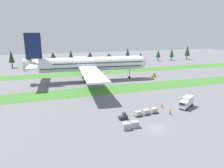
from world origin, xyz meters
The scene contains 19 objects.
ground_plane centered at (0.00, 0.00, 0.00)m, with size 400.00×400.00×0.00m, color slate.
grass_strip_near centered at (0.00, 38.59, 0.00)m, with size 320.00×13.46×0.01m, color #3D752D.
grass_strip_far centered at (0.00, 77.51, 0.00)m, with size 320.00×13.46×0.01m, color #3D752D.
airliner centered at (-5.60, 58.18, 8.59)m, with size 61.45×75.92×23.94m.
baggage_tug centered at (-6.31, 7.92, 0.81)m, with size 2.75×1.64×1.97m.
cargo_dolly_lead centered at (-1.34, 8.61, 0.92)m, with size 2.38×1.79×1.55m.
cargo_dolly_second centered at (1.54, 9.01, 0.92)m, with size 2.38×1.79×1.55m.
cargo_dolly_third centered at (4.41, 9.40, 0.92)m, with size 2.38×1.79×1.55m.
catering_truck centered at (17.01, 10.25, 1.95)m, with size 7.12×5.62×3.58m.
pushback_tractor centered at (29.90, 55.43, 0.81)m, with size 2.69×1.50×1.97m.
ground_crew_marshaller centered at (9.13, 12.51, 0.95)m, with size 0.36×0.48×1.74m.
ground_crew_loader centered at (8.54, 6.77, 0.95)m, with size 0.51×0.36×1.74m.
uld_container_0 centered at (-7.82, 1.79, 0.88)m, with size 2.00×1.60×1.75m, color #A3A3A8.
uld_container_1 centered at (-5.29, 2.20, 0.84)m, with size 2.00×1.60×1.67m, color #A3A3A8.
taxiway_marker_0 centered at (21.81, 31.53, 0.24)m, with size 0.44×0.44×0.47m, color orange.
taxiway_marker_1 centered at (-19.28, 32.39, 0.34)m, with size 0.44×0.44×0.68m, color orange.
taxiway_marker_2 centered at (-7.15, 34.38, 0.32)m, with size 0.44×0.44×0.65m, color orange.
taxiway_marker_3 centered at (-0.82, 31.58, 0.33)m, with size 0.44×0.44×0.66m, color orange.
distant_tree_line centered at (-10.80, 111.84, 6.90)m, with size 189.06×11.14×12.27m.
Camera 1 is at (-26.58, -43.77, 24.78)m, focal length 33.22 mm.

